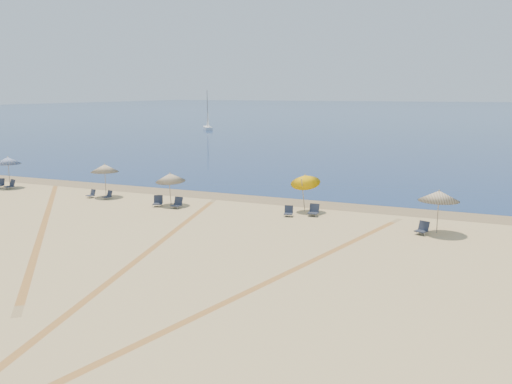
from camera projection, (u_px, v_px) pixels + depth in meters
ocean at (451, 110)px, 219.96m from camera, size 500.00×500.00×0.00m
wet_sand at (278, 200)px, 38.00m from camera, size 500.00×500.00×0.00m
umbrella_0 at (8, 161)px, 42.83m from camera, size 1.99×1.99×2.51m
umbrella_1 at (105, 168)px, 39.10m from camera, size 2.02×2.02×2.44m
umbrella_2 at (170, 177)px, 36.22m from camera, size 2.02×2.06×2.26m
umbrella_3 at (305, 179)px, 34.23m from camera, size 1.89×1.97×2.68m
umbrella_4 at (439, 196)px, 28.94m from camera, size 2.19×2.19×2.39m
chair_0 at (0, 184)px, 43.02m from camera, size 0.84×0.89×0.73m
chair_1 at (11, 185)px, 42.51m from camera, size 0.78×0.85×0.74m
chair_2 at (92, 194)px, 39.02m from camera, size 0.62×0.68×0.59m
chair_3 at (108, 195)px, 38.50m from camera, size 0.66×0.72×0.61m
chair_4 at (158, 202)px, 36.08m from camera, size 0.83×0.88×0.72m
chair_5 at (177, 203)px, 35.50m from camera, size 0.62×0.72×0.72m
chair_6 at (289, 212)px, 33.22m from camera, size 0.66×0.72×0.64m
chair_7 at (314, 211)px, 33.31m from camera, size 0.63×0.73×0.73m
chair_8 at (422, 229)px, 28.99m from camera, size 0.79×0.84×0.70m
sailboat_0 at (208, 118)px, 108.77m from camera, size 4.13×5.08×7.84m
tire_tracks at (131, 252)px, 25.78m from camera, size 53.03×42.96×0.00m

